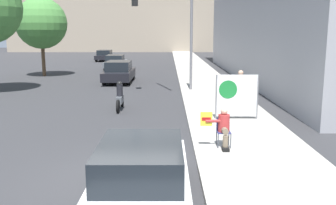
% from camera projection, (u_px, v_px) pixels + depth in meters
% --- Properties ---
extents(ground_plane, '(160.00, 160.00, 0.00)m').
position_uv_depth(ground_plane, '(129.00, 184.00, 8.77)').
color(ground_plane, '#303033').
extents(sidewalk_curb, '(3.49, 90.00, 0.15)m').
position_uv_depth(sidewalk_curb, '(210.00, 88.00, 23.48)').
color(sidewalk_curb, '#A8A399').
rests_on(sidewalk_curb, ground_plane).
extents(seated_protester, '(0.91, 0.77, 1.19)m').
position_uv_depth(seated_protester, '(225.00, 126.00, 11.02)').
color(seated_protester, '#474C56').
rests_on(seated_protester, sidewalk_curb).
extents(pedestrian_behind, '(0.34, 0.34, 1.77)m').
position_uv_depth(pedestrian_behind, '(242.00, 90.00, 16.11)').
color(pedestrian_behind, '#424247').
rests_on(pedestrian_behind, sidewalk_curb).
extents(protest_banner, '(1.67, 0.06, 1.75)m').
position_uv_depth(protest_banner, '(238.00, 96.00, 14.59)').
color(protest_banner, slate).
rests_on(protest_banner, sidewalk_curb).
extents(traffic_light_pole, '(3.46, 3.22, 5.92)m').
position_uv_depth(traffic_light_pole, '(173.00, 21.00, 21.28)').
color(traffic_light_pole, slate).
rests_on(traffic_light_pole, sidewalk_curb).
extents(parked_car_curbside, '(1.86, 4.43, 1.41)m').
position_uv_depth(parked_car_curbside, '(143.00, 177.00, 7.36)').
color(parked_car_curbside, white).
rests_on(parked_car_curbside, ground_plane).
extents(car_on_road_nearest, '(1.90, 4.80, 1.52)m').
position_uv_depth(car_on_road_nearest, '(121.00, 72.00, 26.54)').
color(car_on_road_nearest, black).
rests_on(car_on_road_nearest, ground_plane).
extents(car_on_road_midblock, '(1.80, 4.53, 1.37)m').
position_uv_depth(car_on_road_midblock, '(117.00, 62.00, 36.09)').
color(car_on_road_midblock, '#565B60').
rests_on(car_on_road_midblock, ground_plane).
extents(car_on_road_distant, '(1.85, 4.49, 1.35)m').
position_uv_depth(car_on_road_distant, '(107.00, 55.00, 46.55)').
color(car_on_road_distant, black).
rests_on(car_on_road_distant, ground_plane).
extents(motorcycle_on_road, '(0.28, 2.12, 1.33)m').
position_uv_depth(motorcycle_on_road, '(122.00, 98.00, 17.13)').
color(motorcycle_on_road, '#565B60').
rests_on(motorcycle_on_road, ground_plane).
extents(street_tree_midblock, '(4.04, 4.04, 6.24)m').
position_uv_depth(street_tree_midblock, '(43.00, 23.00, 29.71)').
color(street_tree_midblock, brown).
rests_on(street_tree_midblock, ground_plane).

